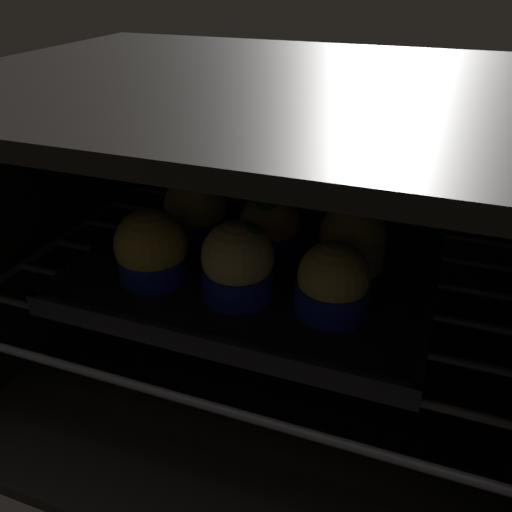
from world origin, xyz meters
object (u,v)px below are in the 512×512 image
object	(u,v)px
muffin_row0_col1	(236,263)
muffin_row1_col2	(352,238)
muffin_row1_col0	(196,211)
muffin_row0_col2	(333,284)
baking_tray	(256,275)
muffin_row1_col1	(267,228)
muffin_row0_col0	(152,250)

from	to	relation	value
muffin_row0_col1	muffin_row1_col2	xyz separation A→B (cm)	(9.48, 9.95, -0.39)
muffin_row0_col1	muffin_row1_col0	bearing A→B (deg)	132.63
muffin_row0_col2	muffin_row1_col0	world-z (taller)	muffin_row1_col0
baking_tray	muffin_row0_col1	distance (cm)	6.58
muffin_row0_col2	muffin_row1_col1	xyz separation A→B (cm)	(-9.68, 8.97, 0.04)
muffin_row0_col0	muffin_row1_col1	xyz separation A→B (cm)	(9.33, 9.49, -0.19)
muffin_row0_col0	muffin_row0_col2	distance (cm)	19.02
muffin_row0_col2	muffin_row1_col1	distance (cm)	13.20
baking_tray	muffin_row0_col2	distance (cm)	10.99
baking_tray	muffin_row1_col2	bearing A→B (deg)	27.86
muffin_row1_col0	muffin_row1_col1	world-z (taller)	muffin_row1_col0
muffin_row1_col1	muffin_row1_col0	bearing A→B (deg)	177.55
muffin_row1_col0	muffin_row1_col1	size ratio (longest dim) A/B	1.09
baking_tray	muffin_row1_col1	distance (cm)	5.76
muffin_row1_col0	muffin_row1_col1	xyz separation A→B (cm)	(9.09, -0.39, -0.51)
baking_tray	muffin_row1_col2	size ratio (longest dim) A/B	4.87
muffin_row0_col2	muffin_row0_col0	bearing A→B (deg)	-178.40
muffin_row0_col1	muffin_row0_col0	bearing A→B (deg)	179.64
muffin_row0_col0	muffin_row1_col0	bearing A→B (deg)	88.58
baking_tray	muffin_row1_col1	xyz separation A→B (cm)	(-0.30, 4.49, 3.60)
muffin_row1_col1	muffin_row1_col2	world-z (taller)	same
muffin_row0_col0	muffin_row1_col0	xyz separation A→B (cm)	(0.25, 9.88, 0.32)
baking_tray	muffin_row0_col2	bearing A→B (deg)	-25.49
muffin_row0_col1	muffin_row1_col1	size ratio (longest dim) A/B	1.04
muffin_row0_col1	muffin_row0_col2	size ratio (longest dim) A/B	1.11
baking_tray	muffin_row1_col1	world-z (taller)	muffin_row1_col1
muffin_row0_col0	muffin_row1_col2	world-z (taller)	same
muffin_row0_col0	muffin_row0_col1	xyz separation A→B (cm)	(9.40, -0.06, 0.40)
muffin_row1_col1	muffin_row1_col2	size ratio (longest dim) A/B	1.01
muffin_row0_col1	muffin_row1_col2	bearing A→B (deg)	46.38
muffin_row0_col0	muffin_row0_col2	size ratio (longest dim) A/B	1.07
muffin_row1_col1	muffin_row0_col1	bearing A→B (deg)	-89.61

